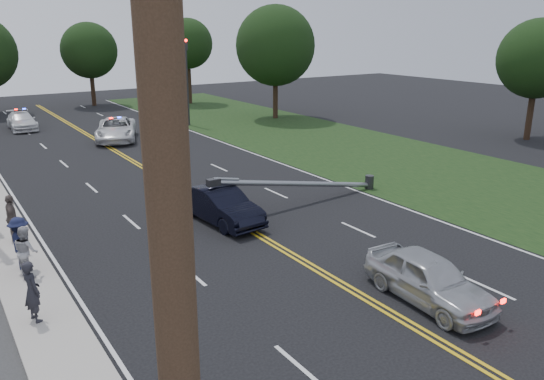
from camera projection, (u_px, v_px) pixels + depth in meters
ground at (357, 293)px, 16.45m from camera, size 120.00×120.00×0.00m
sidewalk at (10, 245)px, 19.97m from camera, size 1.80×70.00×0.12m
grass_verge at (412, 166)px, 31.54m from camera, size 12.00×80.00×0.01m
centerline_yellow at (209, 206)px, 24.41m from camera, size 0.36×80.00×0.00m
traffic_signal at (187, 74)px, 43.50m from camera, size 0.28×0.41×7.05m
fallen_streetlight at (308, 183)px, 24.76m from camera, size 9.36×0.44×1.91m
tree_7 at (89, 51)px, 54.44m from camera, size 5.67×5.67×8.48m
tree_8 at (188, 44)px, 55.78m from camera, size 5.24×5.24×8.90m
tree_9 at (275, 46)px, 46.41m from camera, size 6.97×6.97×9.86m
tree_12 at (538, 59)px, 37.35m from camera, size 5.58×5.58×8.58m
crashed_sedan at (221, 205)px, 22.26m from camera, size 1.97×4.64×1.49m
waiting_sedan at (429, 278)px, 15.78m from camera, size 2.01×4.44×1.48m
emergency_a at (116, 129)px, 38.58m from camera, size 4.57×6.35×1.61m
emergency_b at (22, 121)px, 42.68m from camera, size 2.05×4.80×1.38m
bystander_a at (32, 291)px, 14.45m from camera, size 0.58×0.74×1.77m
bystander_b at (26, 251)px, 17.15m from camera, size 0.81×0.94×1.69m
bystander_c at (20, 243)px, 17.66m from camera, size 0.77×1.22×1.80m
bystander_d at (12, 218)px, 19.97m from camera, size 0.57×1.10×1.80m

